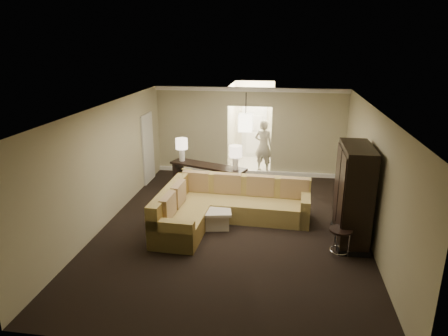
% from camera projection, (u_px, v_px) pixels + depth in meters
% --- Properties ---
extents(ground, '(8.00, 8.00, 0.00)m').
position_uv_depth(ground, '(233.00, 227.00, 9.36)').
color(ground, black).
rests_on(ground, ground).
extents(wall_back, '(6.00, 0.04, 2.80)m').
position_uv_depth(wall_back, '(249.00, 132.00, 12.69)').
color(wall_back, '#B8B28B').
rests_on(wall_back, ground).
extents(wall_front, '(6.00, 0.04, 2.80)m').
position_uv_depth(wall_front, '(194.00, 266.00, 5.16)').
color(wall_front, '#B8B28B').
rests_on(wall_front, ground).
extents(wall_left, '(0.04, 8.00, 2.80)m').
position_uv_depth(wall_left, '(107.00, 164.00, 9.36)').
color(wall_left, '#B8B28B').
rests_on(wall_left, ground).
extents(wall_right, '(0.04, 8.00, 2.80)m').
position_uv_depth(wall_right, '(373.00, 177.00, 8.50)').
color(wall_right, '#B8B28B').
rests_on(wall_right, ground).
extents(ceiling, '(6.00, 8.00, 0.02)m').
position_uv_depth(ceiling, '(234.00, 108.00, 8.50)').
color(ceiling, white).
rests_on(ceiling, wall_back).
extents(crown_molding, '(6.00, 0.10, 0.12)m').
position_uv_depth(crown_molding, '(250.00, 90.00, 12.24)').
color(crown_molding, white).
rests_on(crown_molding, wall_back).
extents(baseboard, '(6.00, 0.10, 0.12)m').
position_uv_depth(baseboard, '(248.00, 172.00, 13.06)').
color(baseboard, white).
rests_on(baseboard, ground).
extents(side_door, '(0.05, 0.90, 2.10)m').
position_uv_depth(side_door, '(148.00, 148.00, 12.10)').
color(side_door, silver).
rests_on(side_door, ground).
extents(foyer, '(1.44, 2.02, 2.80)m').
position_uv_depth(foyer, '(253.00, 126.00, 13.99)').
color(foyer, silver).
rests_on(foyer, ground).
extents(sectional_sofa, '(3.42, 2.69, 1.00)m').
position_uv_depth(sectional_sofa, '(222.00, 206.00, 9.52)').
color(sectional_sofa, brown).
rests_on(sectional_sofa, ground).
extents(coffee_table, '(1.27, 1.27, 0.45)m').
position_uv_depth(coffee_table, '(208.00, 214.00, 9.51)').
color(coffee_table, silver).
rests_on(coffee_table, ground).
extents(console_table, '(2.27, 1.23, 0.86)m').
position_uv_depth(console_table, '(208.00, 177.00, 11.22)').
color(console_table, black).
rests_on(console_table, ground).
extents(armoire, '(0.63, 1.48, 2.13)m').
position_uv_depth(armoire, '(353.00, 197.00, 8.45)').
color(armoire, black).
rests_on(armoire, ground).
extents(drink_table, '(0.46, 0.46, 0.58)m').
position_uv_depth(drink_table, '(340.00, 237.00, 8.02)').
color(drink_table, black).
rests_on(drink_table, ground).
extents(table_lamp_left, '(0.34, 0.34, 0.66)m').
position_uv_depth(table_lamp_left, '(182.00, 146.00, 11.37)').
color(table_lamp_left, white).
rests_on(table_lamp_left, console_table).
extents(table_lamp_right, '(0.34, 0.34, 0.66)m').
position_uv_depth(table_lamp_right, '(236.00, 154.00, 10.59)').
color(table_lamp_right, white).
rests_on(table_lamp_right, console_table).
extents(pendant_light, '(0.38, 0.38, 1.09)m').
position_uv_depth(pendant_light, '(246.00, 122.00, 11.30)').
color(pendant_light, black).
rests_on(pendant_light, ceiling).
extents(person, '(0.82, 0.68, 1.92)m').
position_uv_depth(person, '(264.00, 143.00, 13.05)').
color(person, beige).
rests_on(person, ground).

